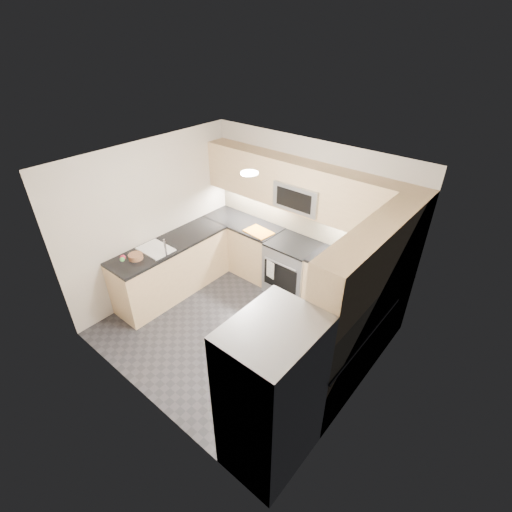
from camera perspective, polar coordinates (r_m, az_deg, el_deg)
name	(u,v)px	position (r m, az deg, el deg)	size (l,w,h in m)	color
floor	(241,331)	(5.63, -2.33, -11.39)	(3.60, 3.20, 0.00)	#25262B
ceiling	(236,168)	(4.29, -3.09, 13.35)	(3.60, 3.20, 0.02)	beige
wall_back	(307,218)	(5.96, 7.79, 5.80)	(3.60, 0.02, 2.50)	beige
wall_front	(134,326)	(4.08, -18.20, -10.24)	(3.60, 0.02, 2.50)	beige
wall_left	(154,220)	(6.06, -15.42, 5.35)	(0.02, 3.20, 2.50)	beige
wall_right	(366,322)	(4.10, 16.61, -9.66)	(0.02, 3.20, 2.50)	beige
base_cab_back_left	(244,246)	(6.71, -1.92, 1.58)	(1.42, 0.60, 0.90)	#DBB784
base_cab_back_right	(353,294)	(5.74, 14.67, -5.74)	(1.42, 0.60, 0.90)	#DBB784
base_cab_right	(339,353)	(4.82, 12.62, -14.32)	(0.60, 1.70, 0.90)	#DBB784
base_cab_peninsula	(172,269)	(6.24, -12.73, -1.95)	(0.60, 2.00, 0.90)	#DBB784
countertop_back_left	(243,223)	(6.48, -2.00, 5.13)	(1.42, 0.63, 0.04)	black
countertop_back_right	(357,269)	(5.47, 15.34, -1.87)	(1.42, 0.63, 0.04)	black
countertop_right	(344,325)	(4.50, 13.34, -10.22)	(0.63, 1.70, 0.04)	black
countertop_peninsula	(169,244)	(5.99, -13.26, 1.75)	(0.63, 2.00, 0.04)	black
upper_cab_back	(303,187)	(5.58, 7.22, 10.45)	(3.60, 0.35, 0.75)	#DBB784
upper_cab_right	(372,259)	(4.01, 17.36, -0.41)	(0.35, 1.95, 0.75)	#DBB784
backsplash_back	(306,221)	(5.98, 7.72, 5.32)	(3.60, 0.01, 0.51)	#C7B48F
backsplash_right	(383,304)	(4.47, 18.96, -7.01)	(0.01, 2.30, 0.51)	#C7B48F
gas_range	(292,268)	(6.13, 5.57, -1.88)	(0.76, 0.65, 0.91)	#94979C
range_cooktop	(294,244)	(5.88, 5.81, 1.81)	(0.76, 0.65, 0.03)	black
oven_door_glass	(280,277)	(5.91, 3.72, -3.32)	(0.62, 0.02, 0.45)	black
oven_handle	(280,264)	(5.74, 3.69, -1.23)	(0.02, 0.02, 0.60)	#B2B5BA
microwave	(301,196)	(5.61, 6.99, 9.20)	(0.76, 0.40, 0.40)	#93959A
microwave_door	(293,200)	(5.46, 5.78, 8.57)	(0.60, 0.01, 0.28)	black
refrigerator	(272,397)	(3.76, 2.41, -20.85)	(0.70, 0.90, 1.80)	#95979D
fridge_handle_left	(230,385)	(3.78, -4.04, -19.15)	(0.02, 0.02, 1.20)	#B2B5BA
fridge_handle_right	(254,362)	(3.95, -0.31, -16.04)	(0.02, 0.02, 1.20)	#B2B5BA
sink_basin	(156,253)	(5.89, -15.09, 0.44)	(0.52, 0.38, 0.16)	white
faucet	(165,248)	(5.61, -13.79, 1.26)	(0.03, 0.03, 0.28)	silver
utensil_bowl	(371,270)	(5.30, 17.22, -2.08)	(0.29, 0.29, 0.17)	#4FBA51
cutting_board	(259,232)	(6.13, 0.40, 3.74)	(0.45, 0.32, 0.01)	orange
fruit_basket	(136,257)	(5.71, -18.02, -0.08)	(0.21, 0.21, 0.08)	#996747
fruit_apple	(123,258)	(5.59, -19.80, -0.23)	(0.08, 0.08, 0.08)	#B21430
fruit_pear	(122,259)	(5.55, -19.89, -0.50)	(0.07, 0.07, 0.07)	green
dish_towel_check	(270,270)	(5.90, 2.22, -2.10)	(0.16, 0.01, 0.30)	white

